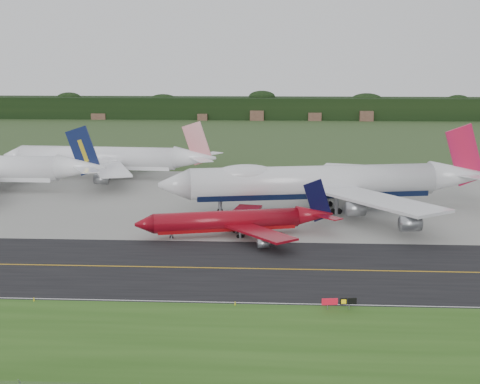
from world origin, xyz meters
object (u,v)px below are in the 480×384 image
object	(u,v)px
jet_red_737	(238,221)
taxiway_sign	(339,302)
jet_star_tail	(109,159)
jet_ba_747	(325,182)

from	to	relation	value
jet_red_737	taxiway_sign	world-z (taller)	jet_red_737
jet_star_tail	taxiway_sign	distance (m)	114.23
jet_red_737	jet_star_tail	xyz separation A→B (m)	(-40.32, 61.37, 2.60)
jet_star_tail	jet_red_737	bearing A→B (deg)	-56.69
jet_red_737	jet_star_tail	distance (m)	73.48
jet_star_tail	taxiway_sign	size ratio (longest dim) A/B	13.20
jet_red_737	jet_ba_747	bearing A→B (deg)	51.19
jet_star_tail	taxiway_sign	xyz separation A→B (m)	(56.28, -99.30, -4.38)
jet_ba_747	jet_red_737	xyz separation A→B (m)	(-18.10, -22.50, -3.60)
jet_ba_747	jet_red_737	distance (m)	29.10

